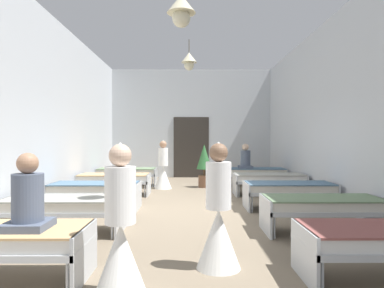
% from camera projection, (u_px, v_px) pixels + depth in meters
% --- Properties ---
extents(ground_plane, '(6.90, 13.21, 0.10)m').
position_uv_depth(ground_plane, '(192.00, 211.00, 7.50)').
color(ground_plane, '#7A6B56').
extents(room_shell, '(6.70, 12.81, 4.31)m').
position_uv_depth(room_shell, '(192.00, 114.00, 8.84)').
color(room_shell, silver).
rests_on(room_shell, ground).
extents(bed_left_row_1, '(1.90, 0.84, 0.57)m').
position_uv_depth(bed_left_row_1, '(63.00, 206.00, 5.58)').
color(bed_left_row_1, '#B7BCC1').
rests_on(bed_left_row_1, ground).
extents(bed_right_row_1, '(1.90, 0.84, 0.57)m').
position_uv_depth(bed_right_row_1, '(323.00, 206.00, 5.60)').
color(bed_right_row_1, '#B7BCC1').
rests_on(bed_right_row_1, ground).
extents(bed_left_row_2, '(1.90, 0.84, 0.57)m').
position_uv_depth(bed_left_row_2, '(95.00, 189.00, 7.48)').
color(bed_left_row_2, '#B7BCC1').
rests_on(bed_left_row_2, ground).
extents(bed_right_row_2, '(1.90, 0.84, 0.57)m').
position_uv_depth(bed_right_row_2, '(289.00, 189.00, 7.50)').
color(bed_right_row_2, '#B7BCC1').
rests_on(bed_right_row_2, ground).
extents(bed_left_row_3, '(1.90, 0.84, 0.57)m').
position_uv_depth(bed_left_row_3, '(114.00, 179.00, 9.38)').
color(bed_left_row_3, '#B7BCC1').
rests_on(bed_left_row_3, ground).
extents(bed_right_row_3, '(1.90, 0.84, 0.57)m').
position_uv_depth(bed_right_row_3, '(269.00, 179.00, 9.40)').
color(bed_right_row_3, '#B7BCC1').
rests_on(bed_right_row_3, ground).
extents(bed_left_row_4, '(1.90, 0.84, 0.57)m').
position_uv_depth(bed_left_row_4, '(127.00, 172.00, 11.28)').
color(bed_left_row_4, '#B7BCC1').
rests_on(bed_left_row_4, ground).
extents(bed_right_row_4, '(1.90, 0.84, 0.57)m').
position_uv_depth(bed_right_row_4, '(256.00, 172.00, 11.30)').
color(bed_right_row_4, '#B7BCC1').
rests_on(bed_right_row_4, ground).
extents(nurse_near_aisle, '(0.52, 0.52, 1.49)m').
position_uv_depth(nurse_near_aisle, '(120.00, 241.00, 3.35)').
color(nurse_near_aisle, white).
rests_on(nurse_near_aisle, ground).
extents(nurse_mid_aisle, '(0.52, 0.52, 1.49)m').
position_uv_depth(nurse_mid_aisle, '(163.00, 171.00, 10.62)').
color(nurse_mid_aisle, white).
rests_on(nurse_mid_aisle, ground).
extents(nurse_far_aisle, '(0.52, 0.52, 1.49)m').
position_uv_depth(nurse_far_aisle, '(218.00, 223.00, 4.06)').
color(nurse_far_aisle, white).
rests_on(nurse_far_aisle, ground).
extents(patient_seated_primary, '(0.44, 0.44, 0.80)m').
position_uv_depth(patient_seated_primary, '(245.00, 159.00, 11.22)').
color(patient_seated_primary, '#515B70').
rests_on(patient_seated_primary, bed_right_row_4).
extents(patient_seated_secondary, '(0.44, 0.44, 0.80)m').
position_uv_depth(patient_seated_secondary, '(28.00, 201.00, 3.63)').
color(patient_seated_secondary, '#515B70').
rests_on(patient_seated_secondary, bed_left_row_0).
extents(potted_plant, '(0.48, 0.48, 1.36)m').
position_uv_depth(potted_plant, '(204.00, 162.00, 10.91)').
color(potted_plant, brown).
rests_on(potted_plant, ground).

